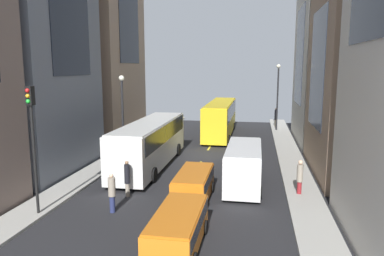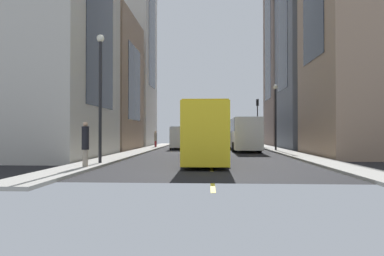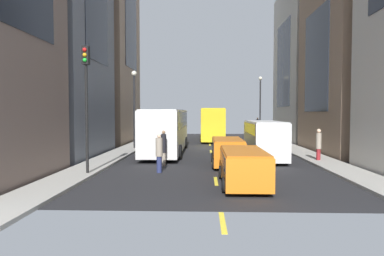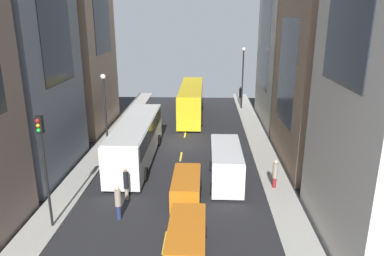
{
  "view_description": "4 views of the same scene",
  "coord_description": "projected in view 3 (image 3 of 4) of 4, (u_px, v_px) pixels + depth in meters",
  "views": [
    {
      "loc": [
        4.17,
        -29.52,
        7.3
      ],
      "look_at": [
        -0.6,
        -2.72,
        2.77
      ],
      "focal_mm": 34.24,
      "sensor_mm": 36.0,
      "label": 1
    },
    {
      "loc": [
        0.11,
        32.8,
        1.91
      ],
      "look_at": [
        1.71,
        1.73,
        2.32
      ],
      "focal_mm": 32.03,
      "sensor_mm": 36.0,
      "label": 2
    },
    {
      "loc": [
        -0.53,
        -30.94,
        3.19
      ],
      "look_at": [
        -1.61,
        -0.89,
        1.81
      ],
      "focal_mm": 32.57,
      "sensor_mm": 36.0,
      "label": 3
    },
    {
      "loc": [
        2.03,
        -31.13,
        11.24
      ],
      "look_at": [
        0.85,
        -1.21,
        1.96
      ],
      "focal_mm": 33.96,
      "sensor_mm": 36.0,
      "label": 4
    }
  ],
  "objects": [
    {
      "name": "ground_plane",
      "position": [
        210.0,
        148.0,
        31.01
      ],
      "size": [
        39.88,
        39.88,
        0.0
      ],
      "primitive_type": "plane",
      "color": "black"
    },
    {
      "name": "sidewalk_west",
      "position": [
        133.0,
        147.0,
        31.26
      ],
      "size": [
        1.97,
        44.0,
        0.15
      ],
      "primitive_type": "cube",
      "color": "#9E9B93",
      "rests_on": "ground"
    },
    {
      "name": "sidewalk_east",
      "position": [
        289.0,
        147.0,
        30.76
      ],
      "size": [
        1.97,
        44.0,
        0.15
      ],
      "primitive_type": "cube",
      "color": "#9E9B93",
      "rests_on": "ground"
    },
    {
      "name": "lane_stripe_0",
      "position": [
        223.0,
        222.0,
        10.05
      ],
      "size": [
        0.16,
        2.0,
        0.01
      ],
      "primitive_type": "cube",
      "color": "yellow",
      "rests_on": "ground"
    },
    {
      "name": "lane_stripe_1",
      "position": [
        216.0,
        181.0,
        16.04
      ],
      "size": [
        0.16,
        2.0,
        0.01
      ],
      "primitive_type": "cube",
      "color": "yellow",
      "rests_on": "ground"
    },
    {
      "name": "lane_stripe_2",
      "position": [
        213.0,
        162.0,
        22.03
      ],
      "size": [
        0.16,
        2.0,
        0.01
      ],
      "primitive_type": "cube",
      "color": "yellow",
      "rests_on": "ground"
    },
    {
      "name": "lane_stripe_3",
      "position": [
        211.0,
        152.0,
        28.02
      ],
      "size": [
        0.16,
        2.0,
        0.01
      ],
      "primitive_type": "cube",
      "color": "yellow",
      "rests_on": "ground"
    },
    {
      "name": "lane_stripe_4",
      "position": [
        210.0,
        145.0,
        34.01
      ],
      "size": [
        0.16,
        2.0,
        0.01
      ],
      "primitive_type": "cube",
      "color": "yellow",
      "rests_on": "ground"
    },
    {
      "name": "lane_stripe_5",
      "position": [
        209.0,
        140.0,
        40.0
      ],
      "size": [
        0.16,
        2.0,
        0.01
      ],
      "primitive_type": "cube",
      "color": "yellow",
      "rests_on": "ground"
    },
    {
      "name": "lane_stripe_6",
      "position": [
        208.0,
        136.0,
        45.99
      ],
      "size": [
        0.16,
        2.0,
        0.01
      ],
      "primitive_type": "cube",
      "color": "yellow",
      "rests_on": "ground"
    },
    {
      "name": "lane_stripe_7",
      "position": [
        208.0,
        133.0,
        51.98
      ],
      "size": [
        0.16,
        2.0,
        0.01
      ],
      "primitive_type": "cube",
      "color": "yellow",
      "rests_on": "ground"
    },
    {
      "name": "building_east_1",
      "position": [
        372.0,
        60.0,
        26.86
      ],
      "size": [
        8.55,
        10.26,
        14.35
      ],
      "color": "#937760",
      "rests_on": "ground"
    },
    {
      "name": "building_east_2",
      "position": [
        325.0,
        65.0,
        38.16
      ],
      "size": [
        9.16,
        11.03,
        16.76
      ],
      "color": "#B7B2A8",
      "rests_on": "ground"
    },
    {
      "name": "city_bus_white",
      "position": [
        167.0,
        127.0,
        27.01
      ],
      "size": [
        2.8,
        11.89,
        3.35
      ],
      "color": "silver",
      "rests_on": "ground"
    },
    {
      "name": "streetcar_yellow",
      "position": [
        212.0,
        121.0,
        40.57
      ],
      "size": [
        2.7,
        12.84,
        3.59
      ],
      "color": "yellow",
      "rests_on": "ground"
    },
    {
      "name": "delivery_van_white",
      "position": [
        265.0,
        137.0,
        23.2
      ],
      "size": [
        2.25,
        6.12,
        2.58
      ],
      "color": "white",
      "rests_on": "ground"
    },
    {
      "name": "car_orange_0",
      "position": [
        228.0,
        150.0,
        20.68
      ],
      "size": [
        1.92,
        4.4,
        1.6
      ],
      "color": "orange",
      "rests_on": "ground"
    },
    {
      "name": "car_orange_1",
      "position": [
        243.0,
        164.0,
        15.1
      ],
      "size": [
        1.99,
        4.67,
        1.55
      ],
      "color": "orange",
      "rests_on": "ground"
    },
    {
      "name": "pedestrian_walking_far",
      "position": [
        164.0,
        147.0,
        20.59
      ],
      "size": [
        0.31,
        0.31,
        2.1
      ],
      "rotation": [
        0.0,
        0.0,
        4.42
      ],
      "color": "gray",
      "rests_on": "ground"
    },
    {
      "name": "pedestrian_crossing_near",
      "position": [
        159.0,
        152.0,
        18.27
      ],
      "size": [
        0.37,
        0.37,
        2.03
      ],
      "rotation": [
        0.0,
        0.0,
        5.36
      ],
      "color": "navy",
      "rests_on": "ground"
    },
    {
      "name": "pedestrian_crossing_mid",
      "position": [
        257.0,
        126.0,
        46.18
      ],
      "size": [
        0.37,
        0.37,
        2.31
      ],
      "rotation": [
        0.0,
        0.0,
        2.3
      ],
      "color": "gray",
      "rests_on": "ground"
    },
    {
      "name": "pedestrian_waiting_curb",
      "position": [
        319.0,
        143.0,
        22.04
      ],
      "size": [
        0.34,
        0.34,
        1.97
      ],
      "rotation": [
        0.0,
        0.0,
        2.66
      ],
      "color": "maroon",
      "rests_on": "ground"
    },
    {
      "name": "traffic_light_near_corner",
      "position": [
        86.0,
        86.0,
        17.17
      ],
      "size": [
        0.32,
        0.44,
        6.28
      ],
      "color": "black",
      "rests_on": "ground"
    },
    {
      "name": "streetlamp_near",
      "position": [
        260.0,
        100.0,
        43.74
      ],
      "size": [
        0.44,
        0.44,
        7.49
      ],
      "color": "black",
      "rests_on": "ground"
    },
    {
      "name": "streetlamp_far",
      "position": [
        134.0,
        100.0,
        29.4
      ],
      "size": [
        0.44,
        0.44,
        6.52
      ],
      "color": "black",
      "rests_on": "ground"
    }
  ]
}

